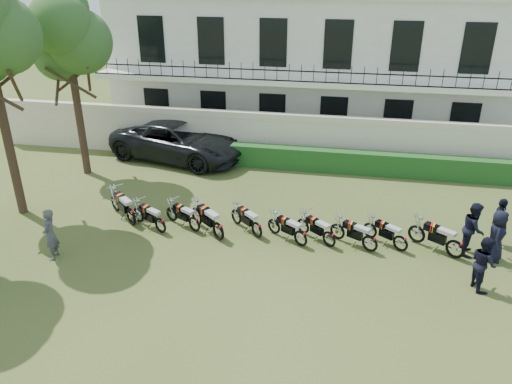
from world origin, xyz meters
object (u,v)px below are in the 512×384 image
motorcycle_5 (301,235)px  suv (179,141)px  tree_west_near (68,35)px  officer_1 (483,263)px  motorcycle_0 (131,213)px  officer_3 (497,236)px  motorcycle_1 (160,222)px  motorcycle_6 (329,236)px  motorcycle_8 (401,240)px  motorcycle_9 (456,245)px  motorcycle_4 (257,226)px  motorcycle_3 (218,227)px  inspector (50,235)px  motorcycle_2 (194,221)px  officer_4 (473,229)px  officer_5 (499,222)px  motorcycle_7 (370,240)px

motorcycle_5 → suv: 9.57m
tree_west_near → officer_1: tree_west_near is taller
motorcycle_0 → officer_3: (12.05, 0.02, 0.35)m
motorcycle_1 → officer_3: (10.84, 0.37, 0.41)m
motorcycle_5 → suv: bearing=76.8°
motorcycle_6 → motorcycle_8: (2.27, 0.16, -0.00)m
motorcycle_0 → motorcycle_8: bearing=-48.7°
officer_3 → motorcycle_9: bearing=109.9°
motorcycle_4 → motorcycle_6: 2.44m
motorcycle_3 → inspector: size_ratio=0.93×
inspector → motorcycle_6: bearing=92.9°
motorcycle_0 → motorcycle_2: 2.33m
motorcycle_9 → officer_4: officer_4 is taller
officer_1 → officer_5: (1.03, 2.65, 0.01)m
officer_5 → motorcycle_6: bearing=116.6°
motorcycle_3 → motorcycle_9: size_ratio=0.95×
inspector → officer_5: size_ratio=1.01×
motorcycle_3 → motorcycle_9: 7.60m
motorcycle_6 → officer_4: size_ratio=0.80×
motorcycle_1 → motorcycle_2: 1.16m
motorcycle_0 → officer_4: 11.44m
officer_4 → motorcycle_5: bearing=109.4°
motorcycle_0 → officer_5: size_ratio=0.94×
motorcycle_2 → officer_3: officer_3 is taller
motorcycle_6 → motorcycle_9: motorcycle_9 is taller
motorcycle_4 → inspector: size_ratio=0.81×
officer_1 → motorcycle_0: bearing=66.8°
motorcycle_6 → motorcycle_0: bearing=126.5°
motorcycle_0 → motorcycle_8: (9.24, -0.04, -0.07)m
motorcycle_1 → motorcycle_9: 9.67m
motorcycle_5 → motorcycle_7: bearing=-54.5°
officer_1 → officer_4: size_ratio=0.93×
motorcycle_2 → inspector: size_ratio=0.91×
motorcycle_6 → officer_4: bearing=-45.4°
tree_west_near → motorcycle_7: 14.06m
motorcycle_0 → motorcycle_8: 9.24m
motorcycle_6 → motorcycle_4: bearing=124.5°
suv → motorcycle_0: bearing=-162.5°
motorcycle_4 → officer_1: bearing=-60.8°
motorcycle_0 → inspector: inspector is taller
motorcycle_4 → suv: 8.38m
officer_3 → officer_5: (0.30, 1.00, -0.02)m
motorcycle_3 → motorcycle_6: size_ratio=1.11×
officer_1 → motorcycle_1: bearing=67.8°
motorcycle_8 → officer_4: bearing=-44.4°
motorcycle_4 → officer_3: size_ratio=0.81×
motorcycle_8 → officer_3: bearing=-52.2°
motorcycle_8 → officer_3: officer_3 is taller
motorcycle_2 → officer_1: size_ratio=0.94×
motorcycle_0 → motorcycle_6: motorcycle_0 is taller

